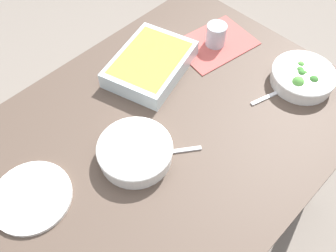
{
  "coord_description": "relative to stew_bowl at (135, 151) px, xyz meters",
  "views": [
    {
      "loc": [
        0.48,
        0.48,
        1.68
      ],
      "look_at": [
        0.0,
        0.0,
        0.74
      ],
      "focal_mm": 39.91,
      "sensor_mm": 36.0,
      "label": 1
    }
  ],
  "objects": [
    {
      "name": "ground_plane",
      "position": [
        -0.15,
        -0.01,
        -0.77
      ],
      "size": [
        6.0,
        6.0,
        0.0
      ],
      "primitive_type": "plane",
      "color": "slate"
    },
    {
      "name": "dining_table",
      "position": [
        -0.15,
        -0.01,
        -0.12
      ],
      "size": [
        1.2,
        0.9,
        0.74
      ],
      "color": "#4C3D33",
      "rests_on": "ground_plane"
    },
    {
      "name": "placemat",
      "position": [
        -0.53,
        -0.15,
        -0.03
      ],
      "size": [
        0.31,
        0.24,
        0.0
      ],
      "primitive_type": "cube",
      "rotation": [
        0.0,
        0.0,
        -0.17
      ],
      "color": "#B24C47",
      "rests_on": "dining_table"
    },
    {
      "name": "stew_bowl",
      "position": [
        0.0,
        0.0,
        0.0
      ],
      "size": [
        0.22,
        0.22,
        0.06
      ],
      "color": "white",
      "rests_on": "dining_table"
    },
    {
      "name": "broccoli_bowl",
      "position": [
        -0.59,
        0.18,
        -0.0
      ],
      "size": [
        0.21,
        0.21,
        0.07
      ],
      "color": "white",
      "rests_on": "dining_table"
    },
    {
      "name": "baking_dish",
      "position": [
        -0.28,
        -0.22,
        0.0
      ],
      "size": [
        0.35,
        0.3,
        0.06
      ],
      "color": "silver",
      "rests_on": "dining_table"
    },
    {
      "name": "drink_cup",
      "position": [
        -0.53,
        -0.15,
        0.01
      ],
      "size": [
        0.07,
        0.07,
        0.08
      ],
      "color": "#B2BCC6",
      "rests_on": "dining_table"
    },
    {
      "name": "side_plate",
      "position": [
        0.29,
        -0.11,
        -0.03
      ],
      "size": [
        0.22,
        0.22,
        0.01
      ],
      "primitive_type": "cylinder",
      "color": "white",
      "rests_on": "dining_table"
    },
    {
      "name": "spoon_by_stew",
      "position": [
        -0.07,
        0.05,
        -0.03
      ],
      "size": [
        0.15,
        0.12,
        0.01
      ],
      "color": "silver",
      "rests_on": "dining_table"
    },
    {
      "name": "spoon_by_broccoli",
      "position": [
        -0.5,
        0.15,
        -0.03
      ],
      "size": [
        0.17,
        0.07,
        0.01
      ],
      "color": "silver",
      "rests_on": "dining_table"
    }
  ]
}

